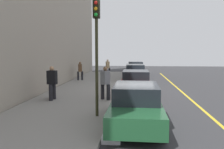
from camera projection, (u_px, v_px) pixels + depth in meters
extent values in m
plane|color=#333335|center=(134.00, 92.00, 15.88)|extent=(56.00, 56.00, 0.00)
cube|color=gray|center=(85.00, 91.00, 16.18)|extent=(28.00, 4.60, 0.15)
cube|color=gold|center=(183.00, 93.00, 15.59)|extent=(28.00, 0.14, 0.01)
cube|color=white|center=(119.00, 111.00, 10.63)|extent=(7.32, 0.56, 0.22)
cylinder|color=black|center=(144.00, 73.00, 26.04)|extent=(0.65, 0.24, 0.64)
cylinder|color=black|center=(128.00, 73.00, 26.14)|extent=(0.65, 0.24, 0.64)
cylinder|color=black|center=(142.00, 71.00, 28.67)|extent=(0.65, 0.24, 0.64)
cylinder|color=black|center=(128.00, 71.00, 28.76)|extent=(0.65, 0.24, 0.64)
cube|color=navy|center=(135.00, 70.00, 27.38)|extent=(4.32, 1.94, 0.64)
cube|color=black|center=(135.00, 64.00, 27.53)|extent=(2.27, 1.67, 0.60)
cylinder|color=black|center=(145.00, 80.00, 20.36)|extent=(0.65, 0.24, 0.64)
cylinder|color=black|center=(126.00, 79.00, 20.47)|extent=(0.65, 0.24, 0.64)
cylinder|color=black|center=(143.00, 76.00, 23.28)|extent=(0.65, 0.24, 0.64)
cylinder|color=black|center=(126.00, 76.00, 23.39)|extent=(0.65, 0.24, 0.64)
cube|color=#B7BABF|center=(135.00, 75.00, 21.85)|extent=(4.78, 1.92, 0.64)
cube|color=black|center=(135.00, 68.00, 22.02)|extent=(2.51, 1.66, 0.60)
cylinder|color=black|center=(151.00, 94.00, 13.65)|extent=(0.64, 0.22, 0.64)
cylinder|color=black|center=(121.00, 93.00, 13.79)|extent=(0.64, 0.22, 0.64)
cylinder|color=black|center=(148.00, 87.00, 16.18)|extent=(0.64, 0.22, 0.64)
cylinder|color=black|center=(123.00, 87.00, 16.32)|extent=(0.64, 0.22, 0.64)
cube|color=maroon|center=(136.00, 86.00, 14.96)|extent=(4.12, 1.82, 0.64)
cube|color=black|center=(136.00, 75.00, 15.10)|extent=(2.15, 1.61, 0.60)
cylinder|color=black|center=(163.00, 131.00, 7.31)|extent=(0.64, 0.23, 0.64)
cylinder|color=black|center=(109.00, 129.00, 7.48)|extent=(0.64, 0.23, 0.64)
cylinder|color=black|center=(156.00, 109.00, 10.06)|extent=(0.64, 0.23, 0.64)
cylinder|color=black|center=(116.00, 108.00, 10.24)|extent=(0.64, 0.23, 0.64)
cube|color=#1E512D|center=(136.00, 110.00, 8.74)|extent=(4.51, 1.85, 0.64)
cube|color=black|center=(136.00, 92.00, 8.90)|extent=(2.35, 1.63, 0.60)
cylinder|color=black|center=(78.00, 76.00, 21.35)|extent=(0.18, 0.18, 0.77)
cylinder|color=black|center=(82.00, 76.00, 21.44)|extent=(0.18, 0.18, 0.77)
cube|color=brown|center=(80.00, 68.00, 21.33)|extent=(0.51, 0.41, 0.66)
sphere|color=brown|center=(80.00, 63.00, 21.29)|extent=(0.21, 0.21, 0.21)
cylinder|color=black|center=(109.00, 72.00, 25.09)|extent=(0.19, 0.19, 0.81)
cylinder|color=black|center=(106.00, 72.00, 24.99)|extent=(0.19, 0.19, 0.81)
cube|color=tan|center=(108.00, 65.00, 24.96)|extent=(0.54, 0.45, 0.69)
sphere|color=beige|center=(108.00, 60.00, 24.92)|extent=(0.22, 0.22, 0.22)
cylinder|color=black|center=(51.00, 93.00, 12.53)|extent=(0.20, 0.20, 0.85)
cylinder|color=black|center=(54.00, 91.00, 12.91)|extent=(0.20, 0.20, 0.85)
cube|color=black|center=(52.00, 77.00, 12.64)|extent=(0.36, 0.52, 0.72)
sphere|color=tan|center=(52.00, 68.00, 12.60)|extent=(0.23, 0.23, 0.23)
cylinder|color=black|center=(108.00, 92.00, 12.66)|extent=(0.20, 0.20, 0.84)
cylinder|color=black|center=(103.00, 92.00, 12.89)|extent=(0.20, 0.20, 0.84)
cube|color=slate|center=(105.00, 78.00, 12.70)|extent=(0.57, 0.51, 0.71)
sphere|color=brown|center=(105.00, 69.00, 12.66)|extent=(0.23, 0.23, 0.23)
cylinder|color=#2D2D19|center=(97.00, 68.00, 9.43)|extent=(0.12, 0.12, 3.86)
cube|color=black|center=(96.00, 9.00, 9.21)|extent=(0.26, 0.26, 0.70)
sphere|color=red|center=(96.00, 3.00, 9.04)|extent=(0.14, 0.14, 0.14)
sphere|color=orange|center=(96.00, 9.00, 9.06)|extent=(0.14, 0.14, 0.14)
sphere|color=green|center=(96.00, 15.00, 9.08)|extent=(0.14, 0.14, 0.14)
cube|color=#471E19|center=(52.00, 93.00, 13.16)|extent=(0.34, 0.22, 0.64)
cylinder|color=#4C4C4C|center=(52.00, 84.00, 13.11)|extent=(0.03, 0.03, 0.36)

